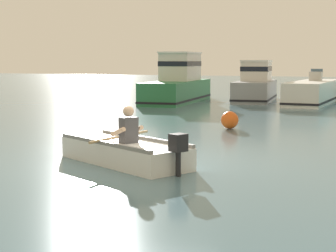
# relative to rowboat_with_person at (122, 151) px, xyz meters

# --- Properties ---
(ground_plane) EXTENTS (120.00, 120.00, 0.00)m
(ground_plane) POSITION_rel_rowboat_with_person_xyz_m (0.38, 0.59, -0.25)
(ground_plane) COLOR slate
(rowboat_with_person) EXTENTS (3.48, 2.49, 1.19)m
(rowboat_with_person) POSITION_rel_rowboat_with_person_xyz_m (0.00, 0.00, 0.00)
(rowboat_with_person) COLOR white
(rowboat_with_person) RESTS_ON ground
(moored_boat_green) EXTENTS (2.40, 6.83, 2.50)m
(moored_boat_green) POSITION_rel_rowboat_with_person_xyz_m (-4.75, 15.81, 0.67)
(moored_boat_green) COLOR #287042
(moored_boat_green) RESTS_ON ground
(moored_boat_grey) EXTENTS (2.21, 4.94, 2.10)m
(moored_boat_grey) POSITION_rel_rowboat_with_person_xyz_m (-1.26, 17.78, 0.54)
(moored_boat_grey) COLOR gray
(moored_boat_grey) RESTS_ON ground
(moored_boat_white) EXTENTS (2.07, 6.76, 1.66)m
(moored_boat_white) POSITION_rel_rowboat_with_person_xyz_m (1.70, 17.35, 0.27)
(moored_boat_white) COLOR white
(moored_boat_white) RESTS_ON ground
(mooring_buoy) EXTENTS (0.54, 0.54, 0.54)m
(mooring_buoy) POSITION_rel_rowboat_with_person_xyz_m (0.56, 6.23, 0.02)
(mooring_buoy) COLOR #E55919
(mooring_buoy) RESTS_ON ground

